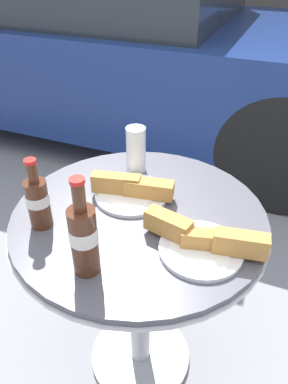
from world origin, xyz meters
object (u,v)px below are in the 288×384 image
(bistro_table, at_px, (140,253))
(drinking_glass, at_px, (136,151))
(cola_bottle_left, at_px, (38,201))
(parked_car, at_px, (111,48))
(lunch_plate_near, at_px, (202,241))
(lunch_plate_far, at_px, (132,190))
(cola_bottle_right, at_px, (84,237))

(bistro_table, bearing_deg, drinking_glass, 115.43)
(cola_bottle_left, relative_size, drinking_glass, 1.33)
(bistro_table, xyz_separation_m, parked_car, (-1.08, 1.97, 0.07))
(lunch_plate_near, bearing_deg, lunch_plate_far, 151.07)
(bistro_table, distance_m, cola_bottle_left, 0.36)
(bistro_table, relative_size, parked_car, 0.17)
(bistro_table, bearing_deg, parked_car, 118.74)
(parked_car, bearing_deg, lunch_plate_near, -57.86)
(parked_car, bearing_deg, bistro_table, -61.26)
(cola_bottle_left, height_order, cola_bottle_right, cola_bottle_right)
(cola_bottle_left, bearing_deg, cola_bottle_right, -26.49)
(cola_bottle_right, bearing_deg, cola_bottle_left, 153.51)
(drinking_glass, distance_m, lunch_plate_near, 0.43)
(drinking_glass, height_order, parked_car, parked_car)
(lunch_plate_near, distance_m, lunch_plate_far, 0.30)
(parked_car, bearing_deg, cola_bottle_right, -64.64)
(bistro_table, xyz_separation_m, cola_bottle_left, (-0.23, -0.15, 0.24))
(cola_bottle_right, height_order, drinking_glass, cola_bottle_right)
(cola_bottle_right, height_order, parked_car, parked_car)
(bistro_table, relative_size, drinking_glass, 4.80)
(cola_bottle_left, height_order, parked_car, parked_car)
(cola_bottle_left, bearing_deg, lunch_plate_near, 9.67)
(bistro_table, bearing_deg, cola_bottle_right, -96.65)
(bistro_table, relative_size, cola_bottle_right, 2.89)
(cola_bottle_left, bearing_deg, parked_car, 111.93)
(cola_bottle_left, relative_size, lunch_plate_far, 0.83)
(bistro_table, height_order, cola_bottle_right, cola_bottle_right)
(drinking_glass, xyz_separation_m, parked_car, (-0.98, 1.76, -0.16))
(cola_bottle_right, relative_size, parked_car, 0.06)
(lunch_plate_far, bearing_deg, parked_car, 118.36)
(lunch_plate_near, height_order, lunch_plate_far, same)
(cola_bottle_right, bearing_deg, lunch_plate_far, 94.41)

